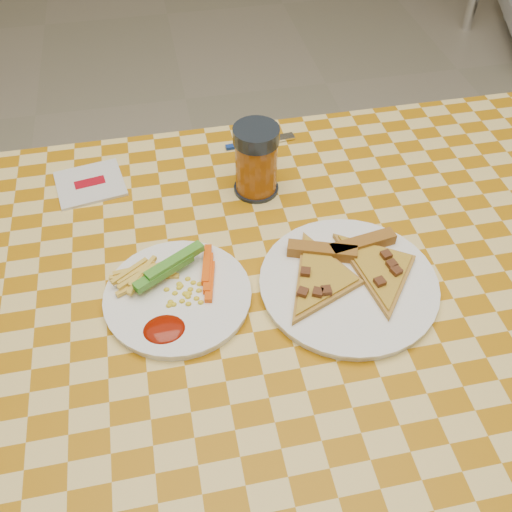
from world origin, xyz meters
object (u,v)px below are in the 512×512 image
object	(u,v)px
table	(276,318)
plate_left	(178,297)
plate_right	(348,285)
drink_glass	(256,161)

from	to	relation	value
table	plate_left	xyz separation A→B (m)	(-0.15, 0.01, 0.08)
table	plate_right	size ratio (longest dim) A/B	4.82
plate_left	plate_right	distance (m)	0.26
plate_left	plate_right	size ratio (longest dim) A/B	0.81
table	plate_right	distance (m)	0.13
plate_left	plate_right	world-z (taller)	same
table	plate_right	xyz separation A→B (m)	(0.11, -0.02, 0.08)
plate_right	table	bearing A→B (deg)	170.76
drink_glass	plate_right	bearing A→B (deg)	-69.97
plate_right	drink_glass	size ratio (longest dim) A/B	2.04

